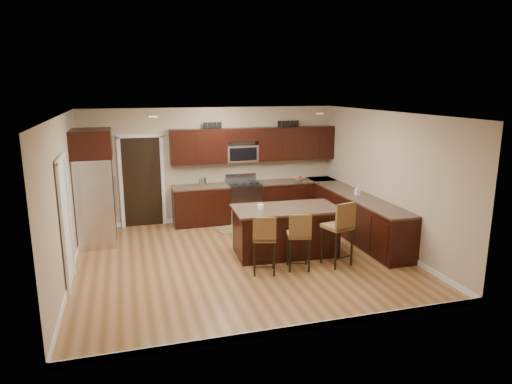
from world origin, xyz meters
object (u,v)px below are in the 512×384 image
object	(u,v)px
range	(244,202)
stool_mid	(299,235)
refrigerator	(95,186)
stool_right	(340,226)
stool_left	(264,238)
island	(285,232)

from	to	relation	value
range	stool_mid	world-z (taller)	range
refrigerator	range	bearing A→B (deg)	13.15
range	stool_right	bearing A→B (deg)	-73.95
range	stool_left	bearing A→B (deg)	-98.43
stool_mid	stool_right	distance (m)	0.78
range	stool_right	world-z (taller)	stool_right
stool_left	stool_right	size ratio (longest dim) A/B	0.88
stool_mid	stool_left	bearing A→B (deg)	-165.98
stool_right	refrigerator	xyz separation A→B (m)	(-4.23, 2.47, 0.46)
stool_mid	refrigerator	world-z (taller)	refrigerator
stool_left	stool_mid	bearing A→B (deg)	15.38
island	stool_mid	size ratio (longest dim) A/B	1.95
island	stool_mid	world-z (taller)	stool_mid
stool_left	refrigerator	xyz separation A→B (m)	(-2.82, 2.46, 0.55)
stool_left	refrigerator	size ratio (longest dim) A/B	0.45
range	island	world-z (taller)	range
range	stool_left	distance (m)	3.27
range	stool_left	xyz separation A→B (m)	(-0.48, -3.23, 0.18)
island	stool_right	bearing A→B (deg)	-46.60
stool_left	stool_right	world-z (taller)	stool_right
range	island	distance (m)	2.40
stool_mid	stool_right	size ratio (longest dim) A/B	0.88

